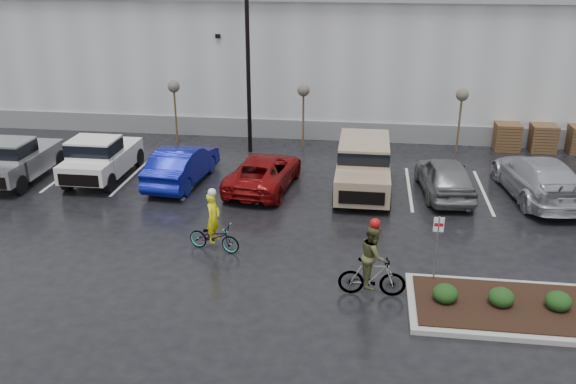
# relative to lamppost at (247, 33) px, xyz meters

# --- Properties ---
(ground) EXTENTS (120.00, 120.00, 0.00)m
(ground) POSITION_rel_lamppost_xyz_m (4.00, -12.00, -5.69)
(ground) COLOR black
(ground) RESTS_ON ground
(warehouse) EXTENTS (60.50, 15.50, 7.20)m
(warehouse) POSITION_rel_lamppost_xyz_m (4.00, 9.99, -2.04)
(warehouse) COLOR silver
(warehouse) RESTS_ON ground
(wooded_ridge) EXTENTS (80.00, 25.00, 6.00)m
(wooded_ridge) POSITION_rel_lamppost_xyz_m (4.00, 33.00, -2.69)
(wooded_ridge) COLOR #223A18
(wooded_ridge) RESTS_ON ground
(lamppost) EXTENTS (0.50, 1.00, 9.22)m
(lamppost) POSITION_rel_lamppost_xyz_m (0.00, 0.00, 0.00)
(lamppost) COLOR black
(lamppost) RESTS_ON ground
(sapling_west) EXTENTS (0.60, 0.60, 3.20)m
(sapling_west) POSITION_rel_lamppost_xyz_m (-4.00, 1.00, -2.96)
(sapling_west) COLOR #442E1B
(sapling_west) RESTS_ON ground
(sapling_mid) EXTENTS (0.60, 0.60, 3.20)m
(sapling_mid) POSITION_rel_lamppost_xyz_m (2.50, 1.00, -2.96)
(sapling_mid) COLOR #442E1B
(sapling_mid) RESTS_ON ground
(sapling_east) EXTENTS (0.60, 0.60, 3.20)m
(sapling_east) POSITION_rel_lamppost_xyz_m (10.00, 1.00, -2.96)
(sapling_east) COLOR #442E1B
(sapling_east) RESTS_ON ground
(pallet_stack_a) EXTENTS (1.20, 1.20, 1.35)m
(pallet_stack_a) POSITION_rel_lamppost_xyz_m (12.50, 2.00, -5.01)
(pallet_stack_a) COLOR #442E1B
(pallet_stack_a) RESTS_ON ground
(pallet_stack_b) EXTENTS (1.20, 1.20, 1.35)m
(pallet_stack_b) POSITION_rel_lamppost_xyz_m (14.20, 2.00, -5.01)
(pallet_stack_b) COLOR #442E1B
(pallet_stack_b) RESTS_ON ground
(curb_island) EXTENTS (8.00, 3.00, 0.15)m
(curb_island) POSITION_rel_lamppost_xyz_m (11.00, -13.00, -5.61)
(curb_island) COLOR gray
(curb_island) RESTS_ON ground
(mulch_bed) EXTENTS (7.60, 2.60, 0.04)m
(mulch_bed) POSITION_rel_lamppost_xyz_m (11.00, -13.00, -5.52)
(mulch_bed) COLOR black
(mulch_bed) RESTS_ON curb_island
(shrub_a) EXTENTS (0.70, 0.70, 0.52)m
(shrub_a) POSITION_rel_lamppost_xyz_m (8.00, -13.00, -5.27)
(shrub_a) COLOR black
(shrub_a) RESTS_ON curb_island
(shrub_b) EXTENTS (0.70, 0.70, 0.52)m
(shrub_b) POSITION_rel_lamppost_xyz_m (9.50, -13.00, -5.27)
(shrub_b) COLOR black
(shrub_b) RESTS_ON curb_island
(shrub_c) EXTENTS (0.70, 0.70, 0.52)m
(shrub_c) POSITION_rel_lamppost_xyz_m (11.00, -13.00, -5.27)
(shrub_c) COLOR black
(shrub_c) RESTS_ON curb_island
(fire_lane_sign) EXTENTS (0.30, 0.05, 2.20)m
(fire_lane_sign) POSITION_rel_lamppost_xyz_m (7.80, -11.80, -4.28)
(fire_lane_sign) COLOR gray
(fire_lane_sign) RESTS_ON ground
(pickup_silver) EXTENTS (2.10, 5.20, 1.96)m
(pickup_silver) POSITION_rel_lamppost_xyz_m (-9.09, -4.91, -4.71)
(pickup_silver) COLOR #9B9DA2
(pickup_silver) RESTS_ON ground
(pickup_white) EXTENTS (2.10, 5.20, 1.96)m
(pickup_white) POSITION_rel_lamppost_xyz_m (-5.60, -4.20, -4.71)
(pickup_white) COLOR silver
(pickup_white) RESTS_ON ground
(car_blue) EXTENTS (2.14, 4.99, 1.60)m
(car_blue) POSITION_rel_lamppost_xyz_m (-2.04, -4.53, -4.89)
(car_blue) COLOR navy
(car_blue) RESTS_ON ground
(car_red) EXTENTS (2.89, 5.26, 1.39)m
(car_red) POSITION_rel_lamppost_xyz_m (1.49, -4.70, -4.99)
(car_red) COLOR maroon
(car_red) RESTS_ON ground
(suv_tan) EXTENTS (2.20, 5.10, 2.06)m
(suv_tan) POSITION_rel_lamppost_xyz_m (5.56, -4.62, -4.66)
(suv_tan) COLOR tan
(suv_tan) RESTS_ON ground
(car_grey) EXTENTS (2.28, 4.73, 1.56)m
(car_grey) POSITION_rel_lamppost_xyz_m (8.83, -4.48, -4.91)
(car_grey) COLOR slate
(car_grey) RESTS_ON ground
(car_far_silver) EXTENTS (3.07, 6.03, 1.68)m
(car_far_silver) POSITION_rel_lamppost_xyz_m (12.48, -4.29, -4.85)
(car_far_silver) COLOR #B9BAC1
(car_far_silver) RESTS_ON ground
(cyclist_hivis) EXTENTS (1.90, 1.03, 2.19)m
(cyclist_hivis) POSITION_rel_lamppost_xyz_m (0.82, -10.50, -5.00)
(cyclist_hivis) COLOR #3F3F44
(cyclist_hivis) RESTS_ON ground
(cyclist_olive) EXTENTS (1.86, 0.89, 2.41)m
(cyclist_olive) POSITION_rel_lamppost_xyz_m (5.97, -12.65, -4.81)
(cyclist_olive) COLOR #3F3F44
(cyclist_olive) RESTS_ON ground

